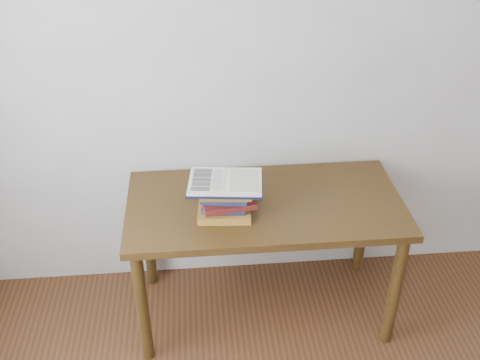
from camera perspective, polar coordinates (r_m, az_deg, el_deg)
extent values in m
cube|color=silver|center=(2.82, 2.41, 11.76)|extent=(3.50, 0.04, 2.60)
cube|color=#442E11|center=(2.77, 2.56, -2.54)|extent=(1.36, 0.68, 0.04)
cylinder|color=#442E11|center=(2.79, -9.89, -12.63)|extent=(0.06, 0.06, 0.69)
cylinder|color=#442E11|center=(2.93, 15.42, -10.79)|extent=(0.06, 0.06, 0.69)
cylinder|color=#442E11|center=(3.21, -9.35, -5.54)|extent=(0.06, 0.06, 0.69)
cylinder|color=#442E11|center=(3.33, 12.42, -4.27)|extent=(0.06, 0.06, 0.69)
cube|color=olive|center=(2.66, -1.61, -3.21)|extent=(0.26, 0.19, 0.04)
cube|color=#1A2150|center=(2.65, -1.62, -2.56)|extent=(0.22, 0.15, 0.03)
cube|color=maroon|center=(2.64, -1.25, -1.98)|extent=(0.27, 0.22, 0.03)
cube|color=#1A2150|center=(2.63, -1.56, -1.45)|extent=(0.23, 0.18, 0.03)
cube|color=olive|center=(2.61, -1.42, -0.98)|extent=(0.25, 0.19, 0.02)
cube|color=maroon|center=(2.60, -1.65, -0.37)|extent=(0.23, 0.20, 0.03)
cube|color=black|center=(2.57, -1.50, -0.38)|extent=(0.36, 0.27, 0.01)
cube|color=beige|center=(2.57, -3.40, -0.13)|extent=(0.19, 0.24, 0.02)
cube|color=beige|center=(2.56, 0.40, -0.18)|extent=(0.19, 0.24, 0.02)
cylinder|color=beige|center=(2.56, -1.50, -0.18)|extent=(0.04, 0.22, 0.01)
cube|color=black|center=(2.63, -3.77, 0.96)|extent=(0.09, 0.04, 0.00)
cube|color=black|center=(2.60, -3.84, 0.51)|extent=(0.09, 0.04, 0.00)
cube|color=black|center=(2.56, -3.91, 0.05)|extent=(0.09, 0.04, 0.00)
cube|color=black|center=(2.53, -3.98, -0.42)|extent=(0.09, 0.04, 0.00)
cube|color=black|center=(2.50, -4.06, -0.90)|extent=(0.09, 0.04, 0.00)
cube|color=beige|center=(2.56, -2.32, 0.02)|extent=(0.06, 0.19, 0.00)
cube|color=beige|center=(2.55, 0.47, -0.01)|extent=(0.15, 0.20, 0.00)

